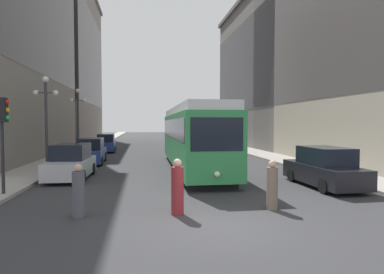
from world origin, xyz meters
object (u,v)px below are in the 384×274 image
at_px(parked_car_left_far, 71,163).
at_px(lamp_post_left_far, 78,112).
at_px(lamp_post_left_near, 46,109).
at_px(pedestrian_crossing_far, 79,192).
at_px(pedestrian_on_sidewalk, 177,189).
at_px(parked_car_left_near, 106,143).
at_px(streetcar, 192,136).
at_px(parked_car_left_mid, 91,152).
at_px(traffic_light_near_left, 2,120).
at_px(parked_car_right_far, 324,168).
at_px(pedestrian_crossing_near, 272,186).
at_px(transit_bus, 199,131).

bearing_deg(parked_car_left_far, lamp_post_left_far, 100.66).
bearing_deg(parked_car_left_far, lamp_post_left_near, 128.74).
height_order(parked_car_left_far, lamp_post_left_far, lamp_post_left_far).
distance_m(pedestrian_crossing_far, pedestrian_on_sidewalk, 3.04).
distance_m(parked_car_left_near, pedestrian_on_sidewalk, 24.47).
relative_size(parked_car_left_near, lamp_post_left_near, 0.92).
distance_m(streetcar, parked_car_left_far, 7.41).
bearing_deg(lamp_post_left_far, parked_car_left_mid, -71.02).
distance_m(parked_car_left_far, lamp_post_left_near, 4.30).
distance_m(traffic_light_near_left, lamp_post_left_near, 6.64).
bearing_deg(pedestrian_crossing_far, lamp_post_left_near, -102.12).
relative_size(lamp_post_left_near, lamp_post_left_far, 0.95).
bearing_deg(streetcar, lamp_post_left_far, 133.29).
xyz_separation_m(parked_car_left_far, traffic_light_near_left, (-1.68, -4.08, 2.18)).
height_order(parked_car_left_mid, parked_car_left_far, same).
height_order(parked_car_right_far, lamp_post_left_far, lamp_post_left_far).
bearing_deg(parked_car_left_near, pedestrian_on_sidewalk, -81.34).
relative_size(pedestrian_on_sidewalk, traffic_light_near_left, 0.48).
bearing_deg(parked_car_left_near, lamp_post_left_near, -100.31).
relative_size(parked_car_left_far, traffic_light_near_left, 1.20).
relative_size(parked_car_left_far, pedestrian_crossing_far, 2.69).
distance_m(pedestrian_crossing_near, pedestrian_on_sidewalk, 3.21).
height_order(parked_car_right_far, traffic_light_near_left, traffic_light_near_left).
distance_m(streetcar, traffic_light_near_left, 10.88).
bearing_deg(transit_bus, parked_car_left_mid, -124.70).
bearing_deg(parked_car_left_far, parked_car_left_near, 91.75).
distance_m(transit_bus, parked_car_left_far, 24.23).
xyz_separation_m(transit_bus, parked_car_right_far, (1.23, -25.76, -1.10)).
relative_size(parked_car_left_far, pedestrian_crossing_near, 2.69).
relative_size(transit_bus, parked_car_left_far, 2.65).
xyz_separation_m(parked_car_right_far, pedestrian_crossing_far, (-10.13, -3.34, -0.07)).
height_order(pedestrian_crossing_far, lamp_post_left_near, lamp_post_left_near).
xyz_separation_m(pedestrian_crossing_near, pedestrian_on_sidewalk, (-3.21, -0.14, 0.05)).
bearing_deg(parked_car_left_far, parked_car_left_mid, 91.76).
bearing_deg(pedestrian_crossing_near, traffic_light_near_left, -79.22).
bearing_deg(lamp_post_left_far, pedestrian_crossing_far, -79.42).
relative_size(pedestrian_crossing_near, lamp_post_left_far, 0.29).
bearing_deg(lamp_post_left_near, pedestrian_on_sidewalk, -56.36).
distance_m(parked_car_right_far, pedestrian_crossing_far, 10.67).
height_order(parked_car_right_far, lamp_post_left_near, lamp_post_left_near).
relative_size(transit_bus, pedestrian_on_sidewalk, 6.67).
height_order(traffic_light_near_left, lamp_post_left_far, lamp_post_left_far).
height_order(pedestrian_crossing_near, lamp_post_left_near, lamp_post_left_near).
relative_size(transit_bus, pedestrian_crossing_far, 7.12).
height_order(lamp_post_left_near, lamp_post_left_far, lamp_post_left_far).
bearing_deg(pedestrian_crossing_near, parked_car_left_far, -103.15).
bearing_deg(streetcar, pedestrian_crossing_far, -116.12).
distance_m(parked_car_left_near, parked_car_right_far, 23.71).
bearing_deg(lamp_post_left_near, parked_car_left_near, 82.27).
xyz_separation_m(transit_bus, pedestrian_on_sidewalk, (-5.87, -29.24, -1.12)).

